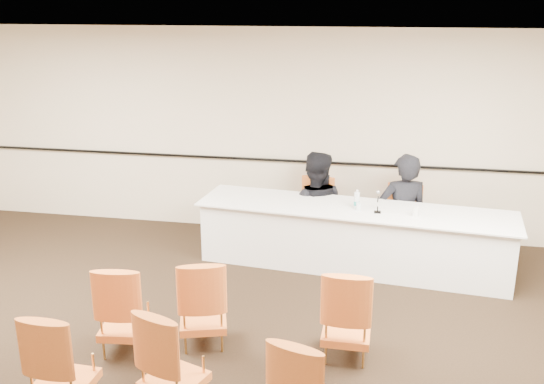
{
  "coord_description": "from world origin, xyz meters",
  "views": [
    {
      "loc": [
        1.51,
        -4.53,
        3.36
      ],
      "look_at": [
        0.17,
        2.6,
        1.04
      ],
      "focal_mm": 40.0,
      "sensor_mm": 36.0,
      "label": 1
    }
  ],
  "objects_px": {
    "panelist_second": "(314,215)",
    "drinking_glass": "(359,207)",
    "panel_table": "(353,237)",
    "panelist_main_chair": "(402,222)",
    "aud_chair_front_left": "(125,307)",
    "water_bottle": "(357,199)",
    "aud_chair_front_right": "(347,313)",
    "aud_chair_back_mid": "(173,358)",
    "panelist_main": "(402,220)",
    "microphone": "(378,203)",
    "coffee_cup": "(415,212)",
    "aud_chair_back_left": "(62,360)",
    "panelist_second_chair": "(314,213)",
    "aud_chair_front_mid": "(203,301)"
  },
  "relations": [
    {
      "from": "water_bottle",
      "to": "aud_chair_back_mid",
      "type": "distance_m",
      "value": 3.47
    },
    {
      "from": "panelist_main",
      "to": "microphone",
      "type": "distance_m",
      "value": 0.86
    },
    {
      "from": "water_bottle",
      "to": "coffee_cup",
      "type": "bearing_deg",
      "value": -13.52
    },
    {
      "from": "panelist_second",
      "to": "drinking_glass",
      "type": "xyz_separation_m",
      "value": [
        0.64,
        -0.74,
        0.42
      ]
    },
    {
      "from": "panelist_second_chair",
      "to": "aud_chair_front_mid",
      "type": "relative_size",
      "value": 1.0
    },
    {
      "from": "coffee_cup",
      "to": "aud_chair_front_left",
      "type": "distance_m",
      "value": 3.64
    },
    {
      "from": "panelist_second",
      "to": "panel_table",
      "type": "bearing_deg",
      "value": 130.11
    },
    {
      "from": "drinking_glass",
      "to": "aud_chair_front_mid",
      "type": "distance_m",
      "value": 2.55
    },
    {
      "from": "panelist_main",
      "to": "panelist_second",
      "type": "relative_size",
      "value": 1.01
    },
    {
      "from": "aud_chair_back_left",
      "to": "aud_chair_back_mid",
      "type": "relative_size",
      "value": 1.0
    },
    {
      "from": "microphone",
      "to": "aud_chair_back_mid",
      "type": "height_order",
      "value": "microphone"
    },
    {
      "from": "aud_chair_front_mid",
      "to": "aud_chair_back_left",
      "type": "xyz_separation_m",
      "value": [
        -0.86,
        -1.21,
        0.0
      ]
    },
    {
      "from": "water_bottle",
      "to": "coffee_cup",
      "type": "distance_m",
      "value": 0.75
    },
    {
      "from": "water_bottle",
      "to": "aud_chair_front_right",
      "type": "bearing_deg",
      "value": -88.9
    },
    {
      "from": "aud_chair_back_left",
      "to": "aud_chair_back_mid",
      "type": "bearing_deg",
      "value": 14.86
    },
    {
      "from": "panelist_second",
      "to": "aud_chair_back_left",
      "type": "relative_size",
      "value": 1.94
    },
    {
      "from": "panelist_main_chair",
      "to": "panelist_second_chair",
      "type": "xyz_separation_m",
      "value": [
        -1.21,
        0.13,
        0.0
      ]
    },
    {
      "from": "panelist_second",
      "to": "drinking_glass",
      "type": "height_order",
      "value": "panelist_second"
    },
    {
      "from": "drinking_glass",
      "to": "coffee_cup",
      "type": "height_order",
      "value": "coffee_cup"
    },
    {
      "from": "water_bottle",
      "to": "aud_chair_front_left",
      "type": "height_order",
      "value": "water_bottle"
    },
    {
      "from": "water_bottle",
      "to": "microphone",
      "type": "bearing_deg",
      "value": -24.78
    },
    {
      "from": "panel_table",
      "to": "aud_chair_front_mid",
      "type": "bearing_deg",
      "value": -116.24
    },
    {
      "from": "microphone",
      "to": "aud_chair_back_mid",
      "type": "distance_m",
      "value": 3.48
    },
    {
      "from": "drinking_glass",
      "to": "aud_chair_back_mid",
      "type": "bearing_deg",
      "value": -114.04
    },
    {
      "from": "panelist_main",
      "to": "microphone",
      "type": "height_order",
      "value": "panelist_main"
    },
    {
      "from": "drinking_glass",
      "to": "panelist_second",
      "type": "bearing_deg",
      "value": 130.79
    },
    {
      "from": "aud_chair_back_mid",
      "to": "aud_chair_front_mid",
      "type": "bearing_deg",
      "value": 112.46
    },
    {
      "from": "panelist_second",
      "to": "water_bottle",
      "type": "bearing_deg",
      "value": 130.83
    },
    {
      "from": "water_bottle",
      "to": "aud_chair_front_right",
      "type": "distance_m",
      "value": 2.17
    },
    {
      "from": "drinking_glass",
      "to": "aud_chair_front_mid",
      "type": "relative_size",
      "value": 0.11
    },
    {
      "from": "drinking_glass",
      "to": "panelist_main_chair",
      "type": "bearing_deg",
      "value": 47.1
    },
    {
      "from": "panelist_second_chair",
      "to": "drinking_glass",
      "type": "relative_size",
      "value": 9.5
    },
    {
      "from": "panel_table",
      "to": "panelist_main_chair",
      "type": "height_order",
      "value": "panelist_main_chair"
    },
    {
      "from": "panelist_second_chair",
      "to": "aud_chair_front_right",
      "type": "bearing_deg",
      "value": -70.84
    },
    {
      "from": "panelist_main",
      "to": "water_bottle",
      "type": "distance_m",
      "value": 0.92
    },
    {
      "from": "panel_table",
      "to": "aud_chair_back_left",
      "type": "bearing_deg",
      "value": -117.33
    },
    {
      "from": "panel_table",
      "to": "aud_chair_back_mid",
      "type": "relative_size",
      "value": 4.26
    },
    {
      "from": "coffee_cup",
      "to": "aud_chair_front_right",
      "type": "relative_size",
      "value": 0.13
    },
    {
      "from": "microphone",
      "to": "coffee_cup",
      "type": "height_order",
      "value": "microphone"
    },
    {
      "from": "panelist_second_chair",
      "to": "aud_chair_front_left",
      "type": "bearing_deg",
      "value": -109.91
    },
    {
      "from": "panelist_main_chair",
      "to": "panel_table",
      "type": "bearing_deg",
      "value": -134.06
    },
    {
      "from": "panelist_main",
      "to": "coffee_cup",
      "type": "relative_size",
      "value": 14.68
    },
    {
      "from": "microphone",
      "to": "aud_chair_front_right",
      "type": "relative_size",
      "value": 0.27
    },
    {
      "from": "panel_table",
      "to": "aud_chair_front_mid",
      "type": "height_order",
      "value": "aud_chair_front_mid"
    },
    {
      "from": "panelist_second",
      "to": "aud_chair_front_left",
      "type": "distance_m",
      "value": 3.43
    },
    {
      "from": "coffee_cup",
      "to": "aud_chair_back_left",
      "type": "relative_size",
      "value": 0.13
    },
    {
      "from": "panelist_main",
      "to": "drinking_glass",
      "type": "height_order",
      "value": "panelist_main"
    },
    {
      "from": "aud_chair_back_left",
      "to": "aud_chair_back_mid",
      "type": "distance_m",
      "value": 0.93
    },
    {
      "from": "panelist_main",
      "to": "aud_chair_front_right",
      "type": "distance_m",
      "value": 2.72
    },
    {
      "from": "aud_chair_back_mid",
      "to": "panelist_main",
      "type": "bearing_deg",
      "value": 82.01
    }
  ]
}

